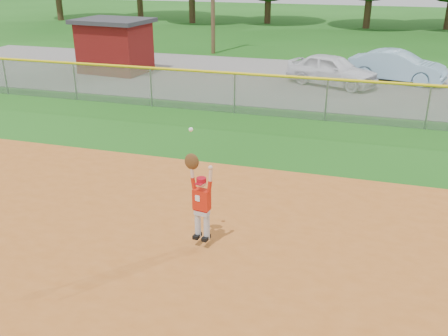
# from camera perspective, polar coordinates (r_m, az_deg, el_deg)

# --- Properties ---
(ground) EXTENTS (120.00, 120.00, 0.00)m
(ground) POSITION_cam_1_polar(r_m,az_deg,el_deg) (9.14, 4.68, -12.81)
(ground) COLOR #1A5513
(ground) RESTS_ON ground
(parking_strip) EXTENTS (44.00, 10.00, 0.03)m
(parking_strip) POSITION_cam_1_polar(r_m,az_deg,el_deg) (23.94, 12.96, 9.41)
(parking_strip) COLOR slate
(parking_strip) RESTS_ON ground
(car_white_a) EXTENTS (4.40, 3.04, 1.39)m
(car_white_a) POSITION_cam_1_polar(r_m,az_deg,el_deg) (23.27, 12.25, 10.90)
(car_white_a) COLOR white
(car_white_a) RESTS_ON parking_strip
(car_blue) EXTENTS (4.53, 2.52, 1.41)m
(car_blue) POSITION_cam_1_polar(r_m,az_deg,el_deg) (24.85, 19.18, 10.93)
(car_blue) COLOR #8CB7D1
(car_blue) RESTS_ON parking_strip
(utility_shed) EXTENTS (3.75, 3.06, 2.62)m
(utility_shed) POSITION_cam_1_polar(r_m,az_deg,el_deg) (26.13, -12.38, 13.51)
(utility_shed) COLOR #590E0C
(utility_shed) RESTS_ON ground
(outfield_fence) EXTENTS (40.06, 0.10, 1.55)m
(outfield_fence) POSITION_cam_1_polar(r_m,az_deg,el_deg) (17.92, 11.65, 8.00)
(outfield_fence) COLOR gray
(outfield_fence) RESTS_ON ground
(ballplayer) EXTENTS (0.59, 0.28, 2.27)m
(ballplayer) POSITION_cam_1_polar(r_m,az_deg,el_deg) (9.59, -2.73, -3.44)
(ballplayer) COLOR silver
(ballplayer) RESTS_ON ground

